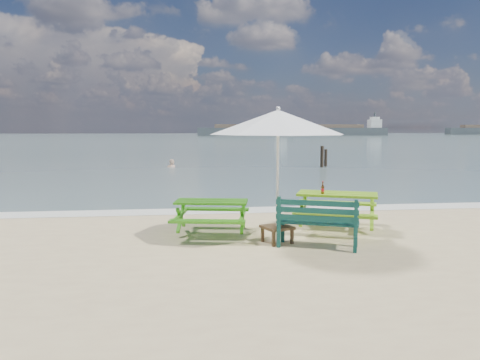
{
  "coord_description": "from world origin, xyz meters",
  "views": [
    {
      "loc": [
        -1.83,
        -7.59,
        2.2
      ],
      "look_at": [
        -0.56,
        3.0,
        1.0
      ],
      "focal_mm": 35.0,
      "sensor_mm": 36.0,
      "label": 1
    }
  ],
  "objects": [
    {
      "name": "park_bench",
      "position": [
        0.6,
        0.63,
        0.28
      ],
      "size": [
        1.55,
        1.01,
        0.91
      ],
      "color": "#0F3F38",
      "rests_on": "ground"
    },
    {
      "name": "mooring_pilings",
      "position": [
        5.95,
        17.84,
        0.45
      ],
      "size": [
        0.58,
        0.78,
        1.38
      ],
      "color": "black",
      "rests_on": "ground"
    },
    {
      "name": "picnic_table_left",
      "position": [
        -1.28,
        1.92,
        0.34
      ],
      "size": [
        1.75,
        1.88,
        0.7
      ],
      "color": "#45B31B",
      "rests_on": "ground"
    },
    {
      "name": "beer_bottle",
      "position": [
        1.08,
        1.95,
        0.89
      ],
      "size": [
        0.07,
        0.07,
        0.27
      ],
      "color": "brown",
      "rests_on": "picnic_table_right"
    },
    {
      "name": "patio_umbrella",
      "position": [
        -0.08,
        1.02,
        2.3
      ],
      "size": [
        3.28,
        3.28,
        2.53
      ],
      "color": "silver",
      "rests_on": "ground"
    },
    {
      "name": "foam_strip",
      "position": [
        0.0,
        4.6,
        0.01
      ],
      "size": [
        22.0,
        0.9,
        0.01
      ],
      "primitive_type": "cube",
      "color": "silver",
      "rests_on": "ground"
    },
    {
      "name": "cargo_ships",
      "position": [
        66.56,
        119.16,
        1.18
      ],
      "size": [
        128.71,
        19.59,
        4.4
      ],
      "color": "#363D40",
      "rests_on": "ground"
    },
    {
      "name": "swimmer",
      "position": [
        -2.54,
        18.87,
        -0.37
      ],
      "size": [
        0.66,
        0.52,
        1.6
      ],
      "color": "tan",
      "rests_on": "ground"
    },
    {
      "name": "sea",
      "position": [
        0.0,
        85.0,
        0.0
      ],
      "size": [
        300.0,
        300.0,
        0.0
      ],
      "primitive_type": "plane",
      "color": "slate",
      "rests_on": "ground"
    },
    {
      "name": "picnic_table_right",
      "position": [
        1.43,
        2.04,
        0.38
      ],
      "size": [
        2.25,
        2.35,
        0.8
      ],
      "color": "#6EA418",
      "rests_on": "ground"
    },
    {
      "name": "side_table",
      "position": [
        -0.08,
        1.02,
        0.17
      ],
      "size": [
        0.66,
        0.66,
        0.33
      ],
      "color": "brown",
      "rests_on": "ground"
    }
  ]
}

